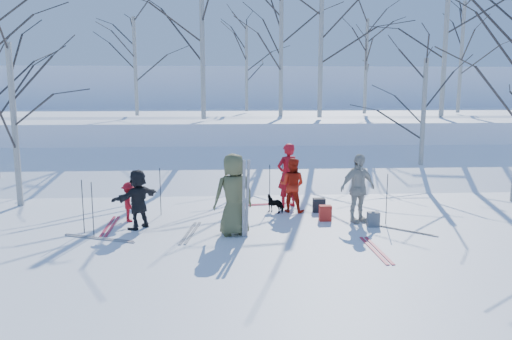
{
  "coord_description": "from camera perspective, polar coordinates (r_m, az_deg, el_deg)",
  "views": [
    {
      "loc": [
        -0.84,
        -12.08,
        3.57
      ],
      "look_at": [
        0.0,
        1.5,
        1.3
      ],
      "focal_mm": 35.0,
      "sensor_mm": 36.0,
      "label": 1
    }
  ],
  "objects": [
    {
      "name": "ground",
      "position": [
        12.62,
        0.42,
        -6.96
      ],
      "size": [
        120.0,
        120.0,
        0.0
      ],
      "primitive_type": "plane",
      "color": "white",
      "rests_on": "ground"
    },
    {
      "name": "snow_ramp",
      "position": [
        19.4,
        -1.0,
        -0.69
      ],
      "size": [
        70.0,
        9.49,
        4.12
      ],
      "primitive_type": "cube",
      "rotation": [
        0.3,
        0.0,
        0.0
      ],
      "color": "white",
      "rests_on": "ground"
    },
    {
      "name": "skier_red_north",
      "position": [
        14.92,
        3.63,
        -0.62
      ],
      "size": [
        0.83,
        0.72,
        1.92
      ],
      "primitive_type": "imported",
      "rotation": [
        0.0,
        0.0,
        3.58
      ],
      "color": "#B5101B",
      "rests_on": "ground"
    },
    {
      "name": "birch_plateau_d",
      "position": [
        25.0,
        -13.63,
        11.4
      ],
      "size": [
        3.85,
        3.85,
        4.65
      ],
      "primitive_type": null,
      "color": "silver",
      "rests_on": "snow_plateau"
    },
    {
      "name": "ski_pole_c",
      "position": [
        14.22,
        -10.87,
        -2.47
      ],
      "size": [
        0.02,
        0.02,
        1.34
      ],
      "primitive_type": "cylinder",
      "color": "black",
      "rests_on": "ground"
    },
    {
      "name": "birch_edge_a",
      "position": [
        16.5,
        -25.89,
        4.56
      ],
      "size": [
        4.0,
        4.0,
        4.86
      ],
      "primitive_type": null,
      "color": "silver",
      "rests_on": "ground"
    },
    {
      "name": "ski_pole_d",
      "position": [
        12.98,
        -19.18,
        -3.97
      ],
      "size": [
        0.02,
        0.02,
        1.34
      ],
      "primitive_type": "cylinder",
      "color": "black",
      "rests_on": "ground"
    },
    {
      "name": "ski_pole_e",
      "position": [
        13.52,
        14.71,
        -3.23
      ],
      "size": [
        0.02,
        0.02,
        1.34
      ],
      "primitive_type": "cylinder",
      "color": "black",
      "rests_on": "ground"
    },
    {
      "name": "ski_pole_f",
      "position": [
        14.6,
        1.57,
        -1.99
      ],
      "size": [
        0.02,
        0.02,
        1.34
      ],
      "primitive_type": "cylinder",
      "color": "black",
      "rests_on": "ground"
    },
    {
      "name": "skier_redor_behind",
      "position": [
        14.37,
        4.14,
        -1.73
      ],
      "size": [
        0.93,
        0.84,
        1.57
      ],
      "primitive_type": "imported",
      "rotation": [
        0.0,
        0.0,
        2.74
      ],
      "color": "red",
      "rests_on": "ground"
    },
    {
      "name": "upright_ski_left",
      "position": [
        11.8,
        -1.4,
        -3.36
      ],
      "size": [
        0.09,
        0.16,
        1.9
      ],
      "primitive_type": "cube",
      "rotation": [
        0.07,
        0.0,
        0.15
      ],
      "color": "silver",
      "rests_on": "ground"
    },
    {
      "name": "skier_olive_center",
      "position": [
        12.07,
        -2.56,
        -2.82
      ],
      "size": [
        1.11,
        0.88,
        2.01
      ],
      "primitive_type": "imported",
      "rotation": [
        0.0,
        0.0,
        3.41
      ],
      "color": "brown",
      "rests_on": "ground"
    },
    {
      "name": "snow_plateau",
      "position": [
        29.2,
        -1.88,
        4.41
      ],
      "size": [
        70.0,
        18.0,
        2.2
      ],
      "primitive_type": "cube",
      "color": "white",
      "rests_on": "ground"
    },
    {
      "name": "birch_edge_e",
      "position": [
        19.82,
        18.55,
        5.34
      ],
      "size": [
        3.83,
        3.83,
        4.62
      ],
      "primitive_type": null,
      "color": "silver",
      "rests_on": "ground"
    },
    {
      "name": "far_hill",
      "position": [
        50.11,
        -2.59,
        7.66
      ],
      "size": [
        90.0,
        30.0,
        6.0
      ],
      "primitive_type": "cube",
      "color": "white",
      "rests_on": "ground"
    },
    {
      "name": "birch_plateau_c",
      "position": [
        23.71,
        2.89,
        13.45
      ],
      "size": [
        4.83,
        4.83,
        6.04
      ],
      "primitive_type": null,
      "color": "silver",
      "rests_on": "snow_plateau"
    },
    {
      "name": "backpack_red",
      "position": [
        13.62,
        7.91,
        -4.9
      ],
      "size": [
        0.32,
        0.22,
        0.42
      ],
      "primitive_type": "cube",
      "color": "red",
      "rests_on": "ground"
    },
    {
      "name": "birch_plateau_h",
      "position": [
        25.55,
        20.89,
        14.35
      ],
      "size": [
        5.93,
        5.93,
        7.62
      ],
      "primitive_type": null,
      "color": "silver",
      "rests_on": "snow_plateau"
    },
    {
      "name": "birch_plateau_a",
      "position": [
        29.38,
        22.41,
        11.79
      ],
      "size": [
        4.68,
        4.68,
        5.83
      ],
      "primitive_type": null,
      "color": "silver",
      "rests_on": "snow_plateau"
    },
    {
      "name": "birch_plateau_e",
      "position": [
        21.86,
        -6.16,
        14.84
      ],
      "size": [
        5.41,
        5.41,
        6.87
      ],
      "primitive_type": null,
      "color": "silver",
      "rests_on": "snow_plateau"
    },
    {
      "name": "dog",
      "position": [
        14.38,
        2.23,
        -3.86
      ],
      "size": [
        0.65,
        0.58,
        0.51
      ],
      "primitive_type": "imported",
      "rotation": [
        0.0,
        0.0,
        4.08
      ],
      "color": "black",
      "rests_on": "ground"
    },
    {
      "name": "skier_cream_east",
      "position": [
        13.49,
        11.56,
        -2.06
      ],
      "size": [
        1.16,
        0.83,
        1.83
      ],
      "primitive_type": "imported",
      "rotation": [
        0.0,
        0.0,
        0.4
      ],
      "color": "beige",
      "rests_on": "ground"
    },
    {
      "name": "ski_pole_a",
      "position": [
        15.19,
        3.0,
        -1.55
      ],
      "size": [
        0.02,
        0.02,
        1.34
      ],
      "primitive_type": "cylinder",
      "color": "black",
      "rests_on": "ground"
    },
    {
      "name": "upright_ski_right",
      "position": [
        11.84,
        -0.99,
        -3.3
      ],
      "size": [
        0.14,
        0.23,
        1.89
      ],
      "primitive_type": "cube",
      "rotation": [
        0.1,
        0.0,
        0.34
      ],
      "color": "silver",
      "rests_on": "ground"
    },
    {
      "name": "birch_plateau_i",
      "position": [
        26.8,
        12.46,
        11.45
      ],
      "size": [
        3.96,
        3.96,
        4.8
      ],
      "primitive_type": null,
      "color": "silver",
      "rests_on": "snow_plateau"
    },
    {
      "name": "ski_pair_e",
      "position": [
        15.33,
        0.68,
        -3.95
      ],
      "size": [
        0.76,
        1.96,
        0.02
      ],
      "primitive_type": null,
      "rotation": [
        0.0,
        0.0,
        1.72
      ],
      "color": "#B01932",
      "rests_on": "ground"
    },
    {
      "name": "backpack_grey",
      "position": [
        13.29,
        13.25,
        -5.52
      ],
      "size": [
        0.3,
        0.2,
        0.38
      ],
      "primitive_type": "cube",
      "color": "#5A5D62",
      "rests_on": "ground"
    },
    {
      "name": "ski_pair_a",
      "position": [
        13.2,
        15.95,
        -6.54
      ],
      "size": [
        2.09,
        2.1,
        0.02
      ],
      "primitive_type": null,
      "rotation": [
        0.0,
        0.0,
        0.85
      ],
      "color": "silver",
      "rests_on": "ground"
    },
    {
      "name": "skier_grey_west",
      "position": [
        13.0,
        -13.32,
        -3.25
      ],
      "size": [
        1.25,
        1.37,
        1.53
      ],
      "primitive_type": "imported",
      "rotation": [
        0.0,
        0.0,
        4.01
      ],
      "color": "black",
      "rests_on": "ground"
    },
    {
      "name": "birch_plateau_b",
      "position": [
        23.06,
        7.45,
        14.57
      ],
      "size": [
        5.43,
        5.43,
        6.9
      ],
      "primitive_type": null,
      "color": "silver",
      "rests_on": "snow_plateau"
    },
    {
      "name": "ski_pair_c",
      "position": [
        12.52,
        -7.51,
        -7.12
      ],
      "size": [
        0.7,
        1.95,
        0.02
      ],
      "primitive_type": null,
      "rotation": [
        0.0,
        0.0,
        -0.13
      ],
      "color": "silver",
      "rests_on": "ground"
    },
    {
      "name": "ski_pair_b",
      "position": [
        11.47,
        13.54,
        -8.87
      ],
      "size": [
        0.27,
        1.91,
        0.02
      ],
      "primitive_type": null,
      "rotation": [
        0.0,
        0.0,
        0.02
      ],
      "color": "#B01932",
      "rests_on": "ground"
    },
    {
      "name": "ski_pole_b",
      "position": [
        12.59,
        -18.17,
        -4.32
      ],
      "size": [
        0.02,
        0.02,
        1.34
      ],
      "primitive_type": "cylinder",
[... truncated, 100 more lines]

